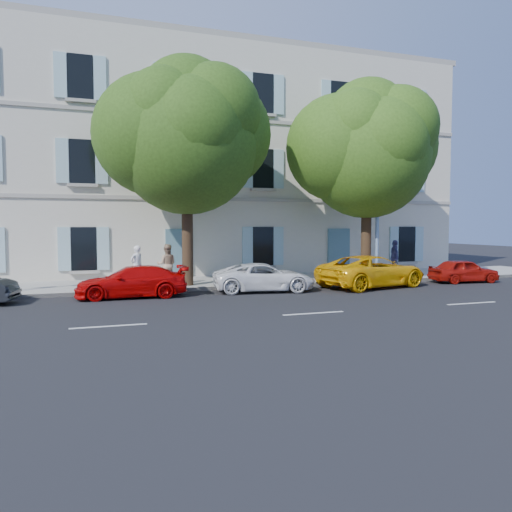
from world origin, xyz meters
name	(u,v)px	position (x,y,z in m)	size (l,w,h in m)	color
ground	(268,296)	(0.00, 0.00, 0.00)	(90.00, 90.00, 0.00)	black
sidewalk	(235,281)	(0.00, 4.45, 0.07)	(36.00, 4.50, 0.15)	#A09E96
kerb	(249,287)	(0.00, 2.28, 0.08)	(36.00, 0.16, 0.16)	#9E998E
building	(205,167)	(0.00, 10.20, 6.00)	(28.00, 7.00, 12.00)	beige
car_red_coupe	(132,282)	(-4.94, 1.26, 0.59)	(1.66, 4.07, 1.18)	#BC0505
car_white_coupe	(264,277)	(0.30, 1.25, 0.58)	(1.91, 4.14, 1.15)	white
car_yellow_supercar	(372,271)	(5.17, 1.00, 0.70)	(2.31, 5.00, 1.39)	#F3AF0A
car_red_hatchback	(464,271)	(10.23, 1.18, 0.55)	(1.31, 3.25, 1.11)	#A2110A
tree_left	(187,143)	(-2.46, 3.11, 6.09)	(5.95, 5.95, 9.22)	#3A2819
tree_right	(367,156)	(5.97, 2.82, 5.91)	(5.83, 5.83, 8.98)	#3A2819
street_lamp	(380,179)	(6.42, 2.43, 4.80)	(0.26, 1.74, 8.21)	#7293BF
pedestrian_a	(137,265)	(-4.50, 3.86, 0.99)	(0.61, 0.40, 1.68)	white
pedestrian_b	(167,265)	(-3.29, 3.50, 1.02)	(0.84, 0.66, 1.73)	tan
pedestrian_c	(395,258)	(8.36, 3.97, 1.04)	(1.04, 0.43, 1.78)	#46457E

